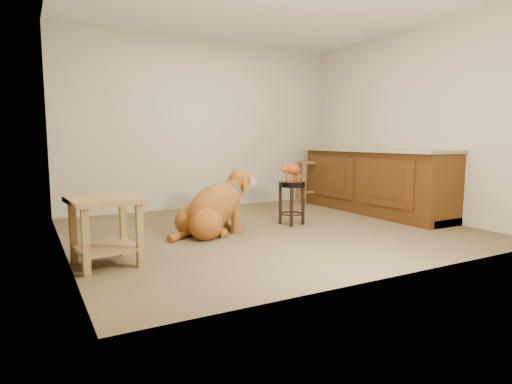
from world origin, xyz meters
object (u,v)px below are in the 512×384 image
wood_stool (311,181)px  side_table (105,221)px  golden_retriever (213,209)px  tabby_kitten (291,170)px  padded_stool (292,194)px

wood_stool → side_table: wood_stool is taller
golden_retriever → tabby_kitten: size_ratio=3.07×
side_table → tabby_kitten: bearing=17.1°
tabby_kitten → padded_stool: bearing=-5.7°
tabby_kitten → side_table: bearing=-173.6°
padded_stool → golden_retriever: bearing=-176.0°
golden_retriever → wood_stool: bearing=17.0°
side_table → padded_stool: bearing=17.0°
golden_retriever → padded_stool: bearing=-10.0°
padded_stool → side_table: size_ratio=0.88×
wood_stool → side_table: bearing=-150.3°
side_table → wood_stool: bearing=29.7°
padded_stool → side_table: (-2.37, -0.73, -0.00)m
side_table → tabby_kitten: tabby_kitten is taller
golden_retriever → tabby_kitten: bearing=-10.0°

